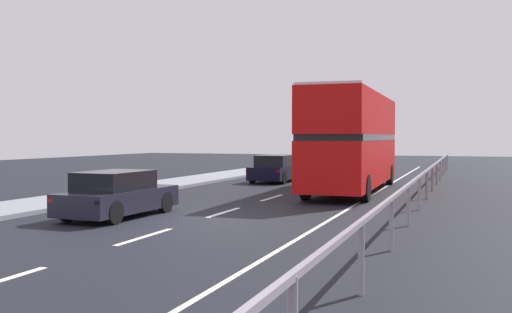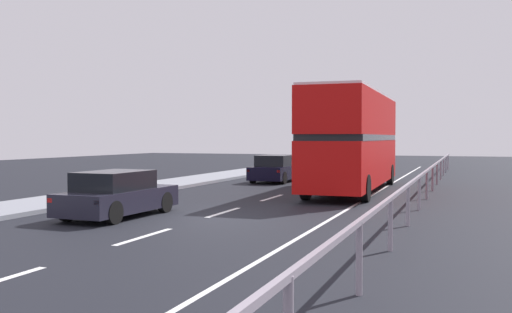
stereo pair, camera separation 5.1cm
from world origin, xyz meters
TOP-DOWN VIEW (x-y plane):
  - ground_plane at (0.00, 0.00)m, footprint 75.76×120.00m
  - near_sidewalk_kerb at (-6.49, 0.00)m, footprint 2.80×80.00m
  - lane_paint_markings at (2.02, 8.58)m, footprint 3.59×46.00m
  - bridge_side_railing at (5.65, 9.00)m, footprint 0.10×42.00m
  - double_decker_bus_red at (2.45, 9.36)m, footprint 2.68×11.06m
  - hatchback_car_near at (-2.53, -0.93)m, footprint 1.84×4.07m
  - sedan_car_ahead at (-2.35, 13.34)m, footprint 1.87×4.41m

SIDE VIEW (x-z plane):
  - ground_plane at x=0.00m, z-range -0.10..0.00m
  - lane_paint_markings at x=2.02m, z-range 0.00..0.01m
  - near_sidewalk_kerb at x=-6.49m, z-range 0.00..0.14m
  - hatchback_car_near at x=-2.53m, z-range -0.03..1.33m
  - sedan_car_ahead at x=-2.35m, z-range -0.03..1.38m
  - bridge_side_railing at x=5.65m, z-range 0.35..1.47m
  - double_decker_bus_red at x=2.45m, z-range 0.15..4.40m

